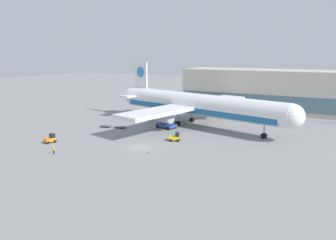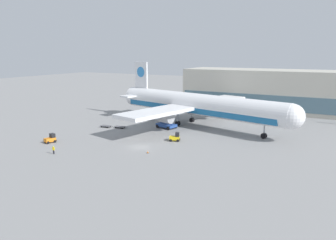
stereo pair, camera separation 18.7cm
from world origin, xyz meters
name	(u,v)px [view 1 (the left image)]	position (x,y,z in m)	size (l,w,h in m)	color
ground_plane	(141,147)	(0.00, 0.00, 0.00)	(400.00, 400.00, 0.00)	gray
terminal_building	(318,92)	(29.57, 61.08, 6.99)	(90.00, 18.20, 14.00)	#BCB7A8
airplane_main	(195,105)	(1.58, 24.78, 5.84)	(57.18, 48.55, 17.00)	white
scissor_lift_loader	(166,121)	(-3.80, 18.48, 1.86)	(5.75, 4.38, 4.78)	#284C99
baggage_tug_foreground	(175,137)	(4.28, 7.98, 0.88)	(2.80, 2.40, 2.00)	yellow
baggage_tug_mid	(51,139)	(-19.75, -6.60, 0.88)	(2.16, 2.72, 2.00)	orange
baggage_dolly_lead	(106,126)	(-18.64, 11.41, 0.39)	(3.77, 1.82, 0.48)	#56565B
baggage_dolly_second	(120,127)	(-14.67, 12.46, 0.39)	(3.77, 1.82, 0.48)	#56565B
ground_crew_near	(54,149)	(-12.54, -12.35, 0.99)	(0.57, 0.26, 1.69)	black
traffic_cone_near	(148,152)	(3.62, -2.84, 0.27)	(0.40, 0.40, 0.55)	black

